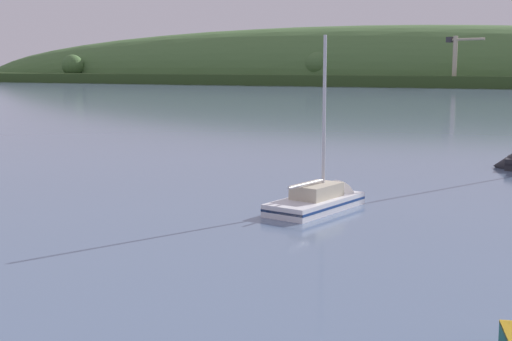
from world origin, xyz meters
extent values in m
cube|color=#314A21|center=(-20.86, 254.79, 1.95)|extent=(478.18, 60.76, 3.90)
ellipsoid|color=#476B38|center=(-80.16, 268.47, 0.00)|extent=(383.29, 70.01, 45.68)
sphere|color=#476B38|center=(-198.20, 241.01, 7.25)|extent=(9.55, 9.55, 9.55)
sphere|color=#476B38|center=(-83.95, 245.02, 7.41)|extent=(10.01, 10.01, 10.01)
cube|color=#4C4C51|center=(-32.12, 236.00, 1.00)|extent=(4.26, 4.26, 2.00)
cylinder|color=#BCB293|center=(-32.12, 236.00, 9.47)|extent=(1.49, 1.49, 14.94)
cylinder|color=#BCB293|center=(-27.79, 234.30, 15.74)|extent=(11.13, 5.00, 0.82)
cube|color=#333338|center=(-34.07, 236.76, 15.74)|extent=(2.50, 2.63, 1.79)
cone|color=#232328|center=(9.08, 52.09, 0.14)|extent=(2.03, 2.99, 2.90)
cube|color=white|center=(2.14, 31.16, 0.11)|extent=(3.58, 6.68, 1.11)
cone|color=white|center=(2.69, 34.28, 0.11)|extent=(2.66, 1.98, 2.43)
cube|color=navy|center=(2.14, 31.16, 0.36)|extent=(3.61, 6.69, 0.13)
cube|color=#BCB299|center=(2.17, 31.32, 1.03)|extent=(2.19, 3.11, 0.73)
cylinder|color=silver|center=(2.28, 31.94, 4.96)|extent=(0.18, 0.18, 8.59)
cylinder|color=silver|center=(1.99, 30.30, 1.55)|extent=(0.71, 3.30, 0.14)
camera|label=1|loc=(16.14, -3.43, 7.71)|focal=49.83mm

